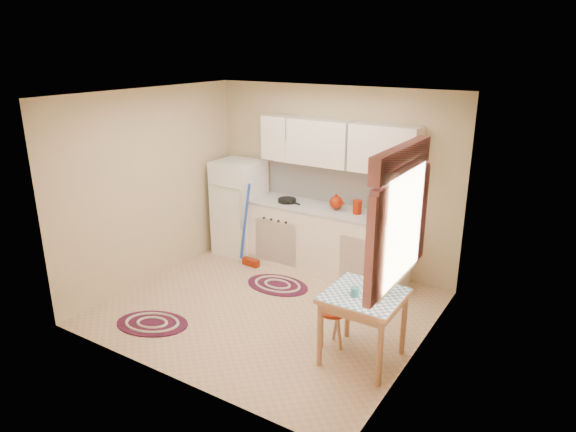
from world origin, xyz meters
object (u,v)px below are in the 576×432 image
object	(u,v)px
fridge	(239,208)
table	(363,327)
stool	(332,328)
base_cabinets	(326,241)

from	to	relation	value
fridge	table	distance (m)	3.19
fridge	stool	world-z (taller)	fridge
table	stool	bearing A→B (deg)	170.64
fridge	base_cabinets	distance (m)	1.45
table	stool	xyz separation A→B (m)	(-0.36, 0.06, -0.15)
fridge	base_cabinets	size ratio (longest dim) A/B	0.62
stool	fridge	bearing A→B (deg)	146.67
base_cabinets	table	distance (m)	2.12
base_cabinets	stool	size ratio (longest dim) A/B	5.36
fridge	table	size ratio (longest dim) A/B	1.94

